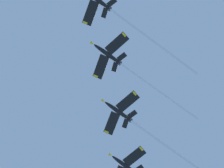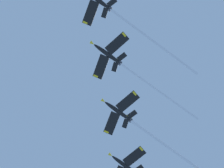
{
  "view_description": "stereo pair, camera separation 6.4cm",
  "coord_description": "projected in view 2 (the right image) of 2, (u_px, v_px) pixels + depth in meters",
  "views": [
    {
      "loc": [
        -1.79,
        -20.45,
        2.0
      ],
      "look_at": [
        52.73,
        -11.94,
        157.01
      ],
      "focal_mm": 71.54,
      "sensor_mm": 36.0,
      "label": 1
    },
    {
      "loc": [
        -1.8,
        -20.39,
        2.0
      ],
      "look_at": [
        52.73,
        -11.94,
        157.01
      ],
      "focal_mm": 71.54,
      "sensor_mm": 36.0,
      "label": 2
    }
  ],
  "objects": [
    {
      "name": "jet_lead",
      "position": [
        119.0,
        15.0,
        159.0
      ],
      "size": [
        37.49,
        38.71,
        13.24
      ],
      "color": "black"
    },
    {
      "name": "jet_second",
      "position": [
        123.0,
        65.0,
        161.96
      ],
      "size": [
        34.17,
        36.09,
        12.22
      ],
      "color": "black"
    },
    {
      "name": "jet_third",
      "position": [
        138.0,
        126.0,
        166.41
      ],
      "size": [
        33.69,
        35.35,
        10.5
      ],
      "color": "black"
    }
  ]
}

